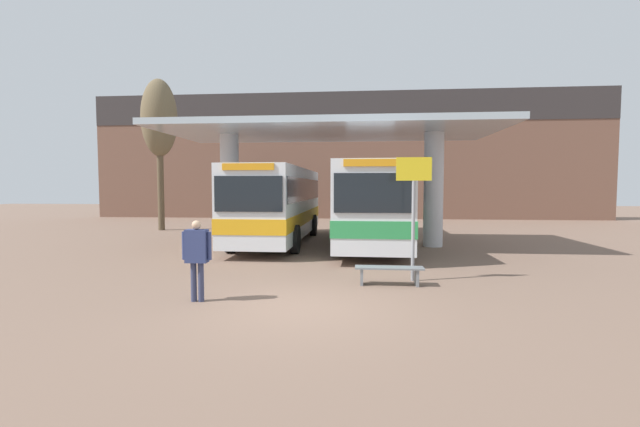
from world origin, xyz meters
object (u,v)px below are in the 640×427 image
object	(u,v)px
waiting_bench_near_pillar	(389,272)
parked_car_street	(256,207)
transit_bus_left_bay	(279,201)
poplar_tree_behind_left	(159,120)
transit_bus_center_bay	(371,201)
pedestrian_waiting	(197,252)
info_sign_platform	(414,194)

from	to	relation	value
waiting_bench_near_pillar	parked_car_street	xyz separation A→B (m)	(-8.26, 19.71, 0.70)
transit_bus_left_bay	poplar_tree_behind_left	world-z (taller)	poplar_tree_behind_left
transit_bus_center_bay	pedestrian_waiting	xyz separation A→B (m)	(-3.94, -10.28, -0.79)
poplar_tree_behind_left	parked_car_street	distance (m)	9.51
transit_bus_center_bay	waiting_bench_near_pillar	world-z (taller)	transit_bus_center_bay
transit_bus_center_bay	pedestrian_waiting	bearing A→B (deg)	69.67
poplar_tree_behind_left	parked_car_street	bearing A→B (deg)	61.99
info_sign_platform	pedestrian_waiting	size ratio (longest dim) A/B	1.85
transit_bus_left_bay	transit_bus_center_bay	bearing A→B (deg)	-173.25
info_sign_platform	poplar_tree_behind_left	distance (m)	17.95
transit_bus_center_bay	info_sign_platform	xyz separation A→B (m)	(0.90, -7.80, 0.43)
transit_bus_left_bay	pedestrian_waiting	world-z (taller)	transit_bus_left_bay
info_sign_platform	pedestrian_waiting	bearing A→B (deg)	-152.92
info_sign_platform	transit_bus_center_bay	bearing A→B (deg)	96.61
pedestrian_waiting	parked_car_street	size ratio (longest dim) A/B	0.37
parked_car_street	transit_bus_left_bay	bearing A→B (deg)	-69.58
waiting_bench_near_pillar	transit_bus_left_bay	bearing A→B (deg)	118.62
waiting_bench_near_pillar	poplar_tree_behind_left	size ratio (longest dim) A/B	0.20
waiting_bench_near_pillar	parked_car_street	size ratio (longest dim) A/B	0.37
poplar_tree_behind_left	parked_car_street	xyz separation A→B (m)	(3.75, 7.05, -5.16)
waiting_bench_near_pillar	info_sign_platform	bearing A→B (deg)	40.20
poplar_tree_behind_left	info_sign_platform	bearing A→B (deg)	-43.75
waiting_bench_near_pillar	info_sign_platform	size ratio (longest dim) A/B	0.53
transit_bus_left_bay	waiting_bench_near_pillar	world-z (taller)	transit_bus_left_bay
poplar_tree_behind_left	waiting_bench_near_pillar	bearing A→B (deg)	-46.50
transit_bus_left_bay	parked_car_street	distance (m)	12.49
pedestrian_waiting	parked_car_street	bearing A→B (deg)	99.64
info_sign_platform	pedestrian_waiting	distance (m)	5.57
transit_bus_left_bay	pedestrian_waiting	xyz separation A→B (m)	(0.11, -9.82, -0.75)
pedestrian_waiting	info_sign_platform	bearing A→B (deg)	26.08
transit_bus_center_bay	parked_car_street	distance (m)	13.92
poplar_tree_behind_left	parked_car_street	size ratio (longest dim) A/B	1.82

